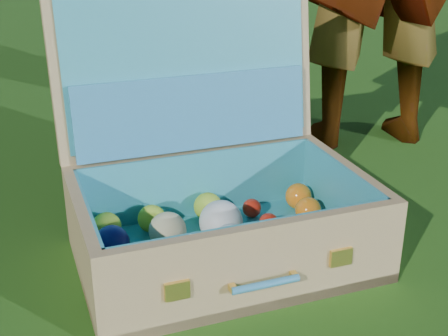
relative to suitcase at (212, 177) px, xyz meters
The scene contains 2 objects.
ground 0.33m from the suitcase, 65.92° to the right, with size 60.00×60.00×0.00m, color #215114.
suitcase is the anchor object (origin of this frame).
Camera 1 is at (-0.08, -1.09, 0.78)m, focal length 50.00 mm.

